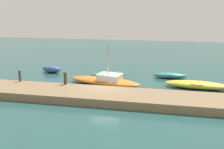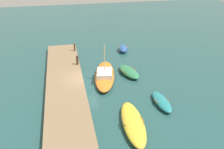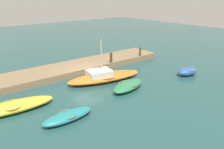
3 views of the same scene
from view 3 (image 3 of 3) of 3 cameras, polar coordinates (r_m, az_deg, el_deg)
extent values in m
plane|color=#234C4C|center=(22.62, -6.47, -0.34)|extent=(84.00, 84.00, 0.00)
cube|color=#846B4C|center=(24.21, -9.15, 1.68)|extent=(20.83, 3.74, 0.63)
ellipsoid|color=teal|center=(15.03, -10.96, -10.20)|extent=(3.53, 1.26, 0.58)
torus|color=olive|center=(14.96, -11.00, -9.67)|extent=(1.28, 1.28, 0.07)
ellipsoid|color=#2D7A4C|center=(19.30, 4.04, -2.78)|extent=(3.92, 2.33, 0.66)
torus|color=olive|center=(19.23, 4.05, -2.28)|extent=(1.91, 1.91, 0.07)
ellipsoid|color=#2D569E|center=(23.70, 18.31, 0.72)|extent=(2.51, 1.61, 0.80)
torus|color=olive|center=(23.63, 18.36, 1.23)|extent=(1.48, 1.48, 0.07)
ellipsoid|color=gold|center=(17.16, -23.79, -7.49)|extent=(5.92, 2.18, 0.68)
torus|color=olive|center=(17.08, -23.88, -6.93)|extent=(1.89, 1.89, 0.07)
ellipsoid|color=orange|center=(21.11, -1.80, -0.67)|extent=(7.43, 3.49, 0.71)
torus|color=olive|center=(21.05, -1.80, -0.18)|extent=(2.53, 2.53, 0.07)
cube|color=silver|center=(20.73, -3.20, 0.36)|extent=(2.43, 1.98, 0.56)
cylinder|color=#C6B284|center=(20.40, -2.70, 4.17)|extent=(0.12, 0.12, 3.36)
cylinder|color=#47331E|center=(27.46, 7.05, 5.69)|extent=(0.21, 0.21, 0.99)
cylinder|color=#47331E|center=(24.56, -0.22, 4.26)|extent=(0.27, 0.27, 1.06)
camera|label=1|loc=(40.53, -32.02, 15.84)|focal=43.55mm
camera|label=2|loc=(23.50, -73.57, 18.46)|focal=39.17mm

